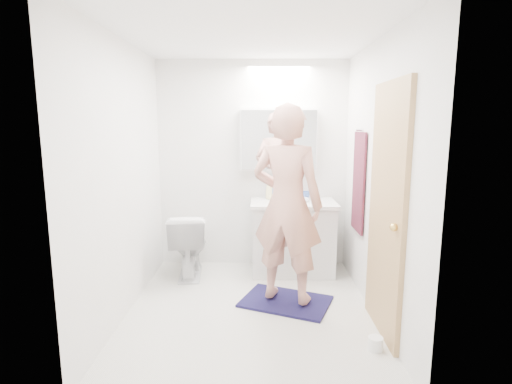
{
  "coord_description": "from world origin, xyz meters",
  "views": [
    {
      "loc": [
        0.08,
        -3.4,
        1.67
      ],
      "look_at": [
        0.05,
        0.25,
        1.05
      ],
      "focal_mm": 27.84,
      "sensor_mm": 36.0,
      "label": 1
    }
  ],
  "objects_px": {
    "soap_bottle_b": "(272,191)",
    "toothbrush_cup": "(306,195)",
    "medicine_cabinet": "(279,140)",
    "person": "(287,205)",
    "vanity_cabinet": "(293,239)",
    "toilet": "(189,244)",
    "toilet_paper_roll": "(375,343)",
    "soap_bottle_a": "(269,190)"
  },
  "relations": [
    {
      "from": "soap_bottle_b",
      "to": "toothbrush_cup",
      "type": "xyz_separation_m",
      "value": [
        0.4,
        -0.02,
        -0.04
      ]
    },
    {
      "from": "medicine_cabinet",
      "to": "person",
      "type": "xyz_separation_m",
      "value": [
        0.03,
        -1.03,
        -0.55
      ]
    },
    {
      "from": "soap_bottle_b",
      "to": "vanity_cabinet",
      "type": "bearing_deg",
      "value": -37.22
    },
    {
      "from": "toothbrush_cup",
      "to": "person",
      "type": "bearing_deg",
      "value": -106.4
    },
    {
      "from": "medicine_cabinet",
      "to": "toilet",
      "type": "height_order",
      "value": "medicine_cabinet"
    },
    {
      "from": "vanity_cabinet",
      "to": "toilet",
      "type": "xyz_separation_m",
      "value": [
        -1.17,
        -0.12,
        -0.03
      ]
    },
    {
      "from": "medicine_cabinet",
      "to": "toilet_paper_roll",
      "type": "distance_m",
      "value": 2.42
    },
    {
      "from": "vanity_cabinet",
      "to": "toothbrush_cup",
      "type": "bearing_deg",
      "value": 44.93
    },
    {
      "from": "toothbrush_cup",
      "to": "toilet_paper_roll",
      "type": "relative_size",
      "value": 0.87
    },
    {
      "from": "vanity_cabinet",
      "to": "toilet_paper_roll",
      "type": "bearing_deg",
      "value": -72.97
    },
    {
      "from": "medicine_cabinet",
      "to": "toothbrush_cup",
      "type": "xyz_separation_m",
      "value": [
        0.32,
        -0.05,
        -0.64
      ]
    },
    {
      "from": "toothbrush_cup",
      "to": "soap_bottle_a",
      "type": "bearing_deg",
      "value": -178.66
    },
    {
      "from": "toilet",
      "to": "toilet_paper_roll",
      "type": "bearing_deg",
      "value": 132.62
    },
    {
      "from": "toilet_paper_roll",
      "to": "toothbrush_cup",
      "type": "bearing_deg",
      "value": 100.66
    },
    {
      "from": "soap_bottle_b",
      "to": "toothbrush_cup",
      "type": "relative_size",
      "value": 1.83
    },
    {
      "from": "person",
      "to": "soap_bottle_a",
      "type": "height_order",
      "value": "person"
    },
    {
      "from": "person",
      "to": "toilet_paper_roll",
      "type": "xyz_separation_m",
      "value": [
        0.62,
        -0.79,
        -0.9
      ]
    },
    {
      "from": "soap_bottle_b",
      "to": "toilet_paper_roll",
      "type": "xyz_separation_m",
      "value": [
        0.73,
        -1.79,
        -0.86
      ]
    },
    {
      "from": "person",
      "to": "soap_bottle_a",
      "type": "bearing_deg",
      "value": -59.68
    },
    {
      "from": "vanity_cabinet",
      "to": "soap_bottle_b",
      "type": "bearing_deg",
      "value": 142.78
    },
    {
      "from": "soap_bottle_b",
      "to": "toilet_paper_roll",
      "type": "relative_size",
      "value": 1.59
    },
    {
      "from": "medicine_cabinet",
      "to": "soap_bottle_a",
      "type": "distance_m",
      "value": 0.58
    },
    {
      "from": "medicine_cabinet",
      "to": "person",
      "type": "bearing_deg",
      "value": -88.12
    },
    {
      "from": "vanity_cabinet",
      "to": "person",
      "type": "bearing_deg",
      "value": -98.88
    },
    {
      "from": "toilet",
      "to": "toothbrush_cup",
      "type": "xyz_separation_m",
      "value": [
        1.33,
        0.28,
        0.51
      ]
    },
    {
      "from": "soap_bottle_a",
      "to": "soap_bottle_b",
      "type": "distance_m",
      "value": 0.05
    },
    {
      "from": "person",
      "to": "toothbrush_cup",
      "type": "bearing_deg",
      "value": -84.26
    },
    {
      "from": "vanity_cabinet",
      "to": "person",
      "type": "xyz_separation_m",
      "value": [
        -0.13,
        -0.82,
        0.56
      ]
    },
    {
      "from": "person",
      "to": "soap_bottle_a",
      "type": "distance_m",
      "value": 0.98
    },
    {
      "from": "toilet",
      "to": "person",
      "type": "height_order",
      "value": "person"
    },
    {
      "from": "medicine_cabinet",
      "to": "soap_bottle_b",
      "type": "relative_size",
      "value": 5.05
    },
    {
      "from": "vanity_cabinet",
      "to": "toilet_paper_roll",
      "type": "xyz_separation_m",
      "value": [
        0.49,
        -1.61,
        -0.34
      ]
    },
    {
      "from": "medicine_cabinet",
      "to": "toilet_paper_roll",
      "type": "xyz_separation_m",
      "value": [
        0.66,
        -1.82,
        -1.45
      ]
    },
    {
      "from": "soap_bottle_a",
      "to": "toothbrush_cup",
      "type": "relative_size",
      "value": 2.3
    },
    {
      "from": "toilet_paper_roll",
      "to": "medicine_cabinet",
      "type": "bearing_deg",
      "value": 109.8
    },
    {
      "from": "medicine_cabinet",
      "to": "soap_bottle_b",
      "type": "distance_m",
      "value": 0.6
    },
    {
      "from": "vanity_cabinet",
      "to": "medicine_cabinet",
      "type": "height_order",
      "value": "medicine_cabinet"
    },
    {
      "from": "vanity_cabinet",
      "to": "toothbrush_cup",
      "type": "distance_m",
      "value": 0.53
    },
    {
      "from": "toothbrush_cup",
      "to": "toilet_paper_roll",
      "type": "distance_m",
      "value": 1.98
    },
    {
      "from": "medicine_cabinet",
      "to": "toilet",
      "type": "bearing_deg",
      "value": -162.07
    },
    {
      "from": "medicine_cabinet",
      "to": "toilet",
      "type": "relative_size",
      "value": 1.23
    },
    {
      "from": "medicine_cabinet",
      "to": "soap_bottle_a",
      "type": "xyz_separation_m",
      "value": [
        -0.11,
        -0.06,
        -0.57
      ]
    }
  ]
}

